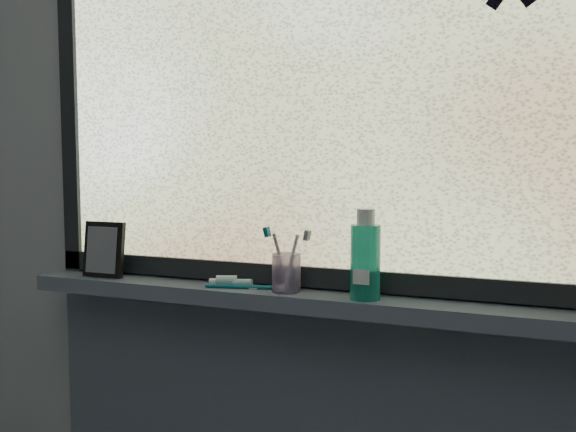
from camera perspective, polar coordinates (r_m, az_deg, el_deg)
The scene contains 10 objects.
wall_back at distance 1.58m, azimuth 4.14°, elevation 1.83°, with size 3.00×0.01×2.50m, color #9EA3A8.
windowsill at distance 1.54m, azimuth 3.23°, elevation -7.63°, with size 1.62×0.14×0.04m, color #4E5868.
window_pane at distance 1.57m, azimuth 3.95°, elevation 12.07°, with size 1.50×0.01×1.00m, color silver.
frame_bottom at distance 1.58m, azimuth 3.80°, elevation -5.50°, with size 1.60×0.03×0.05m, color black.
frame_left at distance 1.95m, azimuth -18.75°, elevation 10.45°, with size 0.05×0.03×1.10m, color black.
vanity_mirror at distance 1.81m, azimuth -16.03°, elevation -2.87°, with size 0.12×0.06×0.15m, color black.
toothpaste_tube at distance 1.61m, azimuth -4.94°, elevation -5.83°, with size 0.16×0.03×0.03m, color silver, non-canonical shape.
toothbrush_cup at distance 1.55m, azimuth -0.15°, elevation -5.06°, with size 0.07×0.07×0.09m, color #AA91C0.
toothbrush_lying at distance 1.60m, azimuth -4.09°, elevation -6.19°, with size 0.23×0.02×0.02m, color #0C616C, non-canonical shape.
mouthwash_bottle at distance 1.47m, azimuth 6.90°, elevation -3.40°, with size 0.07×0.07×0.17m, color teal.
Camera 1 is at (0.48, -0.20, 1.34)m, focal length 40.00 mm.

